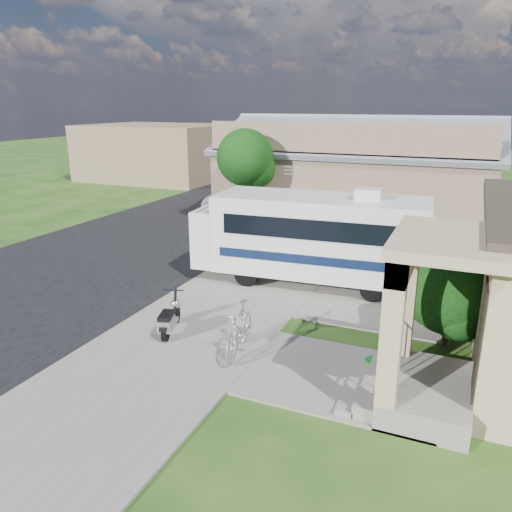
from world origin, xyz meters
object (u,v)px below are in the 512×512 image
at_px(shrub, 455,287).
at_px(pickup_truck, 245,199).
at_px(scooter, 170,319).
at_px(van, 275,180).
at_px(garden_hose, 375,366).
at_px(bicycle, 239,331).
at_px(motorhome, 311,235).

bearing_deg(shrub, pickup_truck, 132.62).
bearing_deg(shrub, scooter, -160.15).
bearing_deg(van, pickup_truck, -76.16).
relative_size(pickup_truck, garden_hose, 11.79).
bearing_deg(scooter, shrub, 2.02).
height_order(bicycle, pickup_truck, pickup_truck).
bearing_deg(shrub, van, 122.57).
height_order(motorhome, scooter, motorhome).
bearing_deg(pickup_truck, scooter, 109.93).
distance_m(motorhome, shrub, 5.14).
xyz_separation_m(scooter, van, (-5.15, 20.44, 0.33)).
height_order(shrub, bicycle, shrub).
height_order(motorhome, van, motorhome).
relative_size(shrub, pickup_truck, 0.53).
distance_m(shrub, bicycle, 5.15).
xyz_separation_m(shrub, pickup_truck, (-10.78, 11.71, -0.72)).
relative_size(motorhome, garden_hose, 16.31).
bearing_deg(bicycle, pickup_truck, 105.77).
bearing_deg(van, garden_hose, -56.38).
xyz_separation_m(motorhome, scooter, (-2.06, -5.04, -1.14)).
bearing_deg(garden_hose, motorhome, 122.19).
relative_size(scooter, bicycle, 0.77).
distance_m(shrub, pickup_truck, 15.93).
bearing_deg(motorhome, pickup_truck, 121.14).
bearing_deg(bicycle, garden_hose, 1.49).
bearing_deg(motorhome, bicycle, -94.95).
bearing_deg(scooter, van, 86.31).
relative_size(motorhome, van, 1.37).
bearing_deg(scooter, pickup_truck, 89.41).
bearing_deg(garden_hose, shrub, 55.28).
xyz_separation_m(van, garden_hose, (10.19, -20.12, -0.68)).
distance_m(scooter, garden_hose, 5.06).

